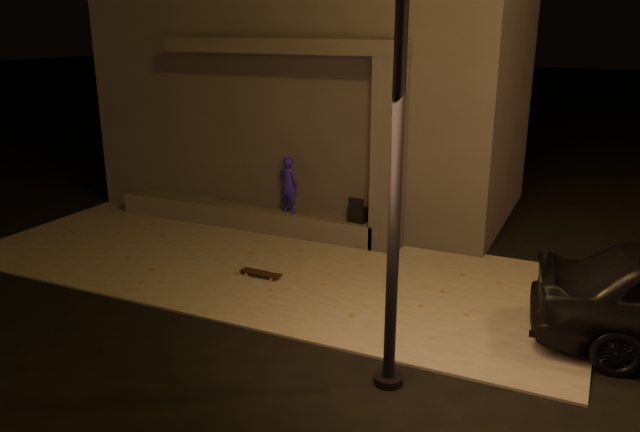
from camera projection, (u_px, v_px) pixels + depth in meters
The scene contains 10 objects.
ground at pixel (198, 311), 9.48m from camera, with size 120.00×120.00×0.00m, color black.
sidewalk at pixel (264, 265), 11.21m from camera, with size 11.00×4.40×0.04m, color #655F58.
building at pixel (320, 93), 14.74m from camera, with size 9.00×5.10×5.22m.
ledge at pixel (244, 216), 13.26m from camera, with size 6.00×0.55×0.45m, color #4B4944.
column at pixel (389, 156), 11.50m from camera, with size 0.55×0.55×3.60m, color #3D3A38.
canopy at pixel (283, 46), 11.86m from camera, with size 5.00×0.70×0.28m, color #3D3A38.
skateboarder at pixel (289, 185), 12.58m from camera, with size 0.42×0.28×1.16m, color #221796.
backpack at pixel (358, 213), 12.09m from camera, with size 0.37×0.26×0.49m.
skateboard at pixel (261, 273), 10.63m from camera, with size 0.76×0.24×0.08m.
street_lamp_0 at pixel (402, 11), 6.31m from camera, with size 0.36×0.36×7.62m.
Camera 1 is at (5.33, -7.04, 4.19)m, focal length 35.00 mm.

